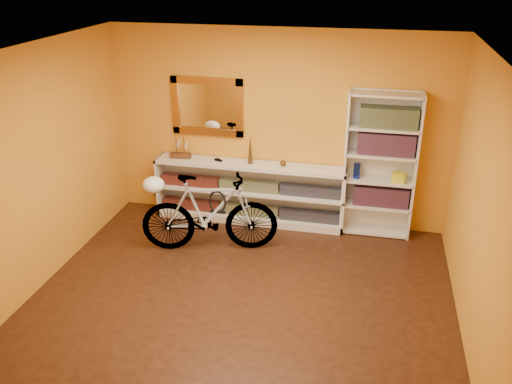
% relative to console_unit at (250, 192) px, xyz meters
% --- Properties ---
extents(floor, '(4.50, 4.00, 0.01)m').
position_rel_console_unit_xyz_m(floor, '(0.34, -1.81, -0.43)').
color(floor, black).
rests_on(floor, ground).
extents(ceiling, '(4.50, 4.00, 0.01)m').
position_rel_console_unit_xyz_m(ceiling, '(0.34, -1.81, 2.18)').
color(ceiling, silver).
rests_on(ceiling, ground).
extents(back_wall, '(4.50, 0.01, 2.60)m').
position_rel_console_unit_xyz_m(back_wall, '(0.34, 0.19, 0.88)').
color(back_wall, orange).
rests_on(back_wall, ground).
extents(left_wall, '(0.01, 4.00, 2.60)m').
position_rel_console_unit_xyz_m(left_wall, '(-1.91, -1.81, 0.88)').
color(left_wall, orange).
rests_on(left_wall, ground).
extents(right_wall, '(0.01, 4.00, 2.60)m').
position_rel_console_unit_xyz_m(right_wall, '(2.60, -1.81, 0.88)').
color(right_wall, orange).
rests_on(right_wall, ground).
extents(gilt_mirror, '(0.98, 0.06, 0.78)m').
position_rel_console_unit_xyz_m(gilt_mirror, '(-0.61, 0.15, 1.12)').
color(gilt_mirror, '#9A5E1C').
rests_on(gilt_mirror, back_wall).
extents(wall_socket, '(0.09, 0.02, 0.09)m').
position_rel_console_unit_xyz_m(wall_socket, '(1.24, 0.17, -0.17)').
color(wall_socket, silver).
rests_on(wall_socket, back_wall).
extents(console_unit, '(2.60, 0.35, 0.85)m').
position_rel_console_unit_xyz_m(console_unit, '(0.00, 0.00, 0.00)').
color(console_unit, silver).
rests_on(console_unit, floor).
extents(cd_row_lower, '(2.50, 0.13, 0.14)m').
position_rel_console_unit_xyz_m(cd_row_lower, '(0.00, -0.02, -0.26)').
color(cd_row_lower, black).
rests_on(cd_row_lower, console_unit).
extents(cd_row_upper, '(2.50, 0.13, 0.14)m').
position_rel_console_unit_xyz_m(cd_row_upper, '(0.00, -0.02, 0.11)').
color(cd_row_upper, navy).
rests_on(cd_row_upper, console_unit).
extents(model_ship, '(0.29, 0.14, 0.34)m').
position_rel_console_unit_xyz_m(model_ship, '(-0.97, 0.00, 0.59)').
color(model_ship, '#432512').
rests_on(model_ship, console_unit).
extents(toy_car, '(0.00, 0.00, 0.00)m').
position_rel_console_unit_xyz_m(toy_car, '(-0.43, 0.00, 0.43)').
color(toy_car, black).
rests_on(toy_car, console_unit).
extents(bronze_ornament, '(0.07, 0.07, 0.39)m').
position_rel_console_unit_xyz_m(bronze_ornament, '(0.01, 0.00, 0.62)').
color(bronze_ornament, '#51391B').
rests_on(bronze_ornament, console_unit).
extents(decorative_orb, '(0.08, 0.08, 0.08)m').
position_rel_console_unit_xyz_m(decorative_orb, '(0.46, 0.00, 0.46)').
color(decorative_orb, '#51391B').
rests_on(decorative_orb, console_unit).
extents(bookcase, '(0.90, 0.30, 1.90)m').
position_rel_console_unit_xyz_m(bookcase, '(1.70, 0.03, 0.52)').
color(bookcase, silver).
rests_on(bookcase, floor).
extents(book_row_a, '(0.70, 0.22, 0.26)m').
position_rel_console_unit_xyz_m(book_row_a, '(1.75, 0.03, 0.12)').
color(book_row_a, maroon).
rests_on(book_row_a, bookcase).
extents(book_row_b, '(0.70, 0.22, 0.28)m').
position_rel_console_unit_xyz_m(book_row_b, '(1.75, 0.03, 0.83)').
color(book_row_b, maroon).
rests_on(book_row_b, bookcase).
extents(book_row_c, '(0.70, 0.22, 0.25)m').
position_rel_console_unit_xyz_m(book_row_c, '(1.75, 0.03, 1.16)').
color(book_row_c, navy).
rests_on(book_row_c, bookcase).
extents(travel_mug, '(0.09, 0.09, 0.20)m').
position_rel_console_unit_xyz_m(travel_mug, '(1.42, 0.01, 0.44)').
color(travel_mug, '#152A97').
rests_on(travel_mug, bookcase).
extents(red_tin, '(0.17, 0.17, 0.18)m').
position_rel_console_unit_xyz_m(red_tin, '(1.50, 0.06, 1.13)').
color(red_tin, maroon).
rests_on(red_tin, bookcase).
extents(yellow_bag, '(0.19, 0.16, 0.13)m').
position_rel_console_unit_xyz_m(yellow_bag, '(1.95, -0.01, 0.40)').
color(yellow_bag, gold).
rests_on(yellow_bag, bookcase).
extents(bicycle, '(0.84, 1.77, 1.01)m').
position_rel_console_unit_xyz_m(bicycle, '(-0.30, -0.88, 0.08)').
color(bicycle, silver).
rests_on(bicycle, floor).
extents(helmet, '(0.26, 0.25, 0.20)m').
position_rel_console_unit_xyz_m(helmet, '(-0.93, -1.04, 0.46)').
color(helmet, white).
rests_on(helmet, bicycle).
extents(u_lock, '(0.22, 0.02, 0.22)m').
position_rel_console_unit_xyz_m(u_lock, '(-0.20, -0.86, 0.23)').
color(u_lock, black).
rests_on(u_lock, bicycle).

